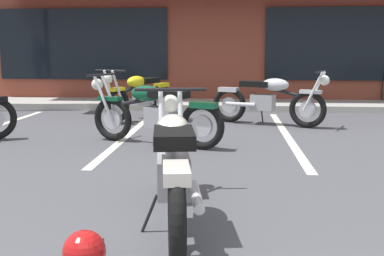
% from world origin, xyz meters
% --- Properties ---
extents(ground_plane, '(80.00, 80.00, 0.00)m').
position_xyz_m(ground_plane, '(0.00, 3.35, 0.00)').
color(ground_plane, '#47474C').
extents(sidewalk_kerb, '(22.00, 1.80, 0.14)m').
position_xyz_m(sidewalk_kerb, '(0.00, 10.25, 0.07)').
color(sidewalk_kerb, '#A8A59E').
rests_on(sidewalk_kerb, ground_plane).
extents(brick_storefront_building, '(16.27, 7.17, 3.42)m').
position_xyz_m(brick_storefront_building, '(0.00, 13.90, 1.71)').
color(brick_storefront_building, brown).
rests_on(brick_storefront_building, ground_plane).
extents(painted_stall_lines, '(7.54, 4.80, 0.01)m').
position_xyz_m(painted_stall_lines, '(-0.00, 6.65, 0.00)').
color(painted_stall_lines, silver).
rests_on(painted_stall_lines, ground_plane).
extents(motorcycle_foreground_classic, '(0.74, 2.10, 0.98)m').
position_xyz_m(motorcycle_foreground_classic, '(-0.08, 2.74, 0.46)').
color(motorcycle_foreground_classic, black).
rests_on(motorcycle_foreground_classic, ground_plane).
extents(motorcycle_black_cruiser, '(1.99, 1.11, 0.98)m').
position_xyz_m(motorcycle_black_cruiser, '(1.02, 7.65, 0.46)').
color(motorcycle_black_cruiser, black).
rests_on(motorcycle_black_cruiser, ground_plane).
extents(motorcycle_silver_naked, '(2.01, 1.07, 0.98)m').
position_xyz_m(motorcycle_silver_naked, '(-0.71, 5.75, 0.46)').
color(motorcycle_silver_naked, black).
rests_on(motorcycle_silver_naked, ground_plane).
extents(motorcycle_green_cafe_racer, '(1.16, 1.97, 0.98)m').
position_xyz_m(motorcycle_green_cafe_racer, '(-1.39, 8.28, 0.46)').
color(motorcycle_green_cafe_racer, black).
rests_on(motorcycle_green_cafe_racer, ground_plane).
extents(helmet_on_pavement, '(0.26, 0.26, 0.26)m').
position_xyz_m(helmet_on_pavement, '(-0.52, 1.88, 0.13)').
color(helmet_on_pavement, '#B71414').
rests_on(helmet_on_pavement, ground_plane).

